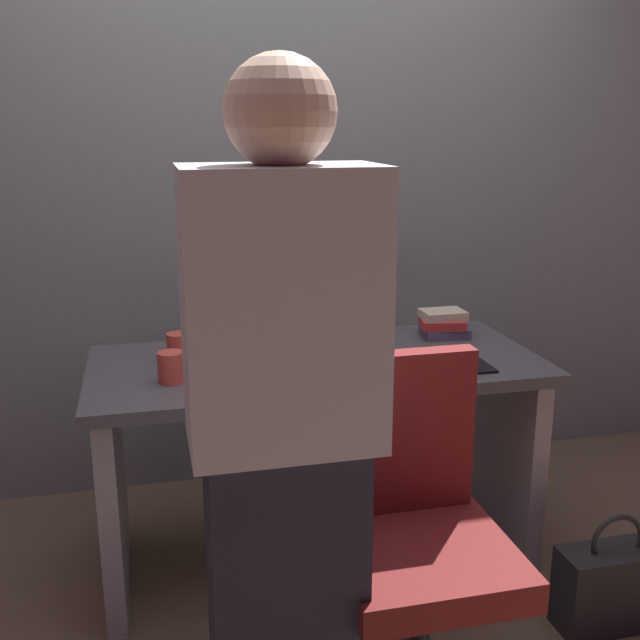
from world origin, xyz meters
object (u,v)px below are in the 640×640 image
(cup_by_monitor, at_px, (178,347))
(person_at_desk, at_px, (284,446))
(cell_phone, at_px, (479,366))
(mouse, at_px, (387,357))
(desk, at_px, (317,422))
(monitor, at_px, (302,272))
(office_chair, at_px, (414,558))
(handbag, at_px, (612,586))
(book_stack, at_px, (443,324))
(cup_near_keyboard, at_px, (171,367))
(keyboard, at_px, (305,365))

(cup_by_monitor, bearing_deg, person_at_desk, -79.70)
(cell_phone, bearing_deg, mouse, 156.45)
(desk, bearing_deg, monitor, 90.10)
(mouse, bearing_deg, desk, 161.70)
(office_chair, relative_size, handbag, 2.49)
(cell_phone, bearing_deg, book_stack, 86.67)
(cup_near_keyboard, relative_size, cell_phone, 0.66)
(keyboard, bearing_deg, mouse, 1.33)
(mouse, relative_size, cell_phone, 0.69)
(book_stack, bearing_deg, cell_phone, -94.04)
(desk, bearing_deg, keyboard, -124.76)
(handbag, bearing_deg, monitor, 135.13)
(desk, height_order, monitor, monitor)
(cup_by_monitor, distance_m, cell_phone, 0.99)
(keyboard, bearing_deg, person_at_desk, -105.46)
(mouse, relative_size, cup_near_keyboard, 1.06)
(handbag, bearing_deg, keyboard, 149.77)
(mouse, xyz_separation_m, cup_by_monitor, (-0.67, 0.18, 0.03))
(cup_by_monitor, height_order, handbag, cup_by_monitor)
(mouse, xyz_separation_m, cell_phone, (0.27, -0.12, -0.01))
(cell_phone, distance_m, handbag, 0.78)
(monitor, bearing_deg, mouse, -52.31)
(keyboard, height_order, cup_near_keyboard, cup_near_keyboard)
(handbag, bearing_deg, office_chair, -168.56)
(keyboard, bearing_deg, cell_phone, -11.88)
(cup_near_keyboard, bearing_deg, book_stack, 15.54)
(cup_by_monitor, xyz_separation_m, cell_phone, (0.94, -0.30, -0.04))
(monitor, xyz_separation_m, cup_near_keyboard, (-0.48, -0.33, -0.21))
(person_at_desk, bearing_deg, office_chair, 21.51)
(desk, xyz_separation_m, office_chair, (0.09, -0.72, -0.09))
(cup_by_monitor, bearing_deg, monitor, 13.96)
(monitor, relative_size, book_stack, 2.81)
(office_chair, xyz_separation_m, cup_by_monitor, (-0.54, 0.82, 0.36))
(desk, bearing_deg, mouse, -18.30)
(person_at_desk, relative_size, book_stack, 8.51)
(office_chair, xyz_separation_m, cup_near_keyboard, (-0.57, 0.61, 0.36))
(keyboard, height_order, handbag, keyboard)
(desk, distance_m, cup_by_monitor, 0.53)
(monitor, relative_size, cup_near_keyboard, 5.72)
(desk, bearing_deg, cell_phone, -21.63)
(cup_near_keyboard, bearing_deg, cell_phone, -5.02)
(desk, height_order, keyboard, keyboard)
(book_stack, height_order, handbag, book_stack)
(office_chair, distance_m, mouse, 0.74)
(office_chair, height_order, cell_phone, office_chair)
(keyboard, bearing_deg, cup_near_keyboard, -175.91)
(desk, bearing_deg, handbag, -35.92)
(book_stack, bearing_deg, person_at_desk, -127.61)
(book_stack, xyz_separation_m, cell_phone, (-0.03, -0.36, -0.04))
(desk, distance_m, handbag, 1.05)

